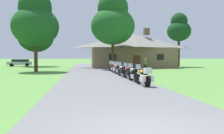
# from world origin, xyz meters

# --- Properties ---
(ground_plane) EXTENTS (500.00, 500.00, 0.00)m
(ground_plane) POSITION_xyz_m (0.00, 20.00, 0.00)
(ground_plane) COLOR #56893D
(asphalt_driveway) EXTENTS (6.40, 80.00, 0.06)m
(asphalt_driveway) POSITION_xyz_m (0.00, 18.00, 0.03)
(asphalt_driveway) COLOR slate
(asphalt_driveway) RESTS_ON ground
(motorcycle_orange_nearest_to_camera) EXTENTS (0.89, 2.08, 1.30)m
(motorcycle_orange_nearest_to_camera) POSITION_xyz_m (2.28, 8.62, 0.61)
(motorcycle_orange_nearest_to_camera) COLOR black
(motorcycle_orange_nearest_to_camera) RESTS_ON asphalt_driveway
(motorcycle_silver_second_in_row) EXTENTS (0.66, 2.08, 1.30)m
(motorcycle_silver_second_in_row) POSITION_xyz_m (2.20, 11.05, 0.62)
(motorcycle_silver_second_in_row) COLOR black
(motorcycle_silver_second_in_row) RESTS_ON asphalt_driveway
(motorcycle_red_third_in_row) EXTENTS (0.90, 2.08, 1.30)m
(motorcycle_red_third_in_row) POSITION_xyz_m (2.26, 12.95, 0.61)
(motorcycle_red_third_in_row) COLOR black
(motorcycle_red_third_in_row) RESTS_ON asphalt_driveway
(motorcycle_silver_fourth_in_row) EXTENTS (0.91, 2.08, 1.30)m
(motorcycle_silver_fourth_in_row) POSITION_xyz_m (2.17, 15.31, 0.61)
(motorcycle_silver_fourth_in_row) COLOR black
(motorcycle_silver_fourth_in_row) RESTS_ON asphalt_driveway
(motorcycle_red_fifth_in_row) EXTENTS (0.66, 2.08, 1.30)m
(motorcycle_red_fifth_in_row) POSITION_xyz_m (2.12, 17.63, 0.62)
(motorcycle_red_fifth_in_row) COLOR black
(motorcycle_red_fifth_in_row) RESTS_ON asphalt_driveway
(motorcycle_red_sixth_in_row) EXTENTS (0.87, 2.08, 1.30)m
(motorcycle_red_sixth_in_row) POSITION_xyz_m (2.11, 19.64, 0.61)
(motorcycle_red_sixth_in_row) COLOR black
(motorcycle_red_sixth_in_row) RESTS_ON asphalt_driveway
(motorcycle_green_farthest_in_row) EXTENTS (0.80, 2.07, 1.30)m
(motorcycle_green_farthest_in_row) POSITION_xyz_m (2.15, 22.07, 0.62)
(motorcycle_green_farthest_in_row) COLOR black
(motorcycle_green_farthest_in_row) RESTS_ON asphalt_driveway
(stone_lodge) EXTENTS (14.37, 6.96, 6.74)m
(stone_lodge) POSITION_xyz_m (7.03, 33.57, 3.01)
(stone_lodge) COLOR brown
(stone_lodge) RESTS_ON ground
(bystander_olive_shirt_near_lodge) EXTENTS (0.46, 0.39, 1.67)m
(bystander_olive_shirt_near_lodge) POSITION_xyz_m (6.75, 24.47, 0.93)
(bystander_olive_shirt_near_lodge) COLOR black
(bystander_olive_shirt_near_lodge) RESTS_ON ground
(tree_left_near) EXTENTS (5.69, 5.69, 9.98)m
(tree_left_near) POSITION_xyz_m (-7.13, 24.44, 6.24)
(tree_left_near) COLOR #422D19
(tree_left_near) RESTS_ON ground
(tree_by_lodge_front) EXTENTS (6.31, 6.31, 11.18)m
(tree_by_lodge_front) POSITION_xyz_m (2.96, 28.24, 7.04)
(tree_by_lodge_front) COLOR #422D19
(tree_by_lodge_front) RESTS_ON ground
(tree_left_far) EXTENTS (6.67, 6.67, 10.82)m
(tree_left_far) POSITION_xyz_m (-10.26, 41.13, 6.45)
(tree_left_far) COLOR #422D19
(tree_left_far) RESTS_ON ground
(tree_right_of_lodge) EXTENTS (4.40, 4.40, 10.08)m
(tree_right_of_lodge) POSITION_xyz_m (16.50, 36.39, 7.16)
(tree_right_of_lodge) COLOR #422D19
(tree_right_of_lodge) RESTS_ON ground
(parked_silver_suv_far_left) EXTENTS (4.83, 2.53, 1.40)m
(parked_silver_suv_far_left) POSITION_xyz_m (-13.78, 43.08, 0.78)
(parked_silver_suv_far_left) COLOR #ADAFB7
(parked_silver_suv_far_left) RESTS_ON ground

